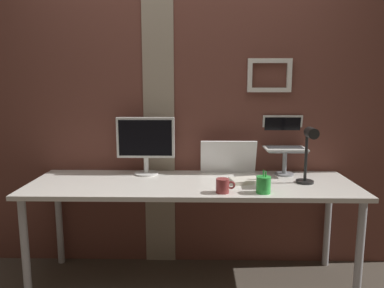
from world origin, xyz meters
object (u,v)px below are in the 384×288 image
at_px(laptop, 283,139).
at_px(coffee_mug, 223,186).
at_px(whiteboard_panel, 228,157).
at_px(desk_lamp, 309,149).
at_px(pen_cup, 263,185).
at_px(monitor, 146,141).

height_order(laptop, coffee_mug, laptop).
relative_size(laptop, whiteboard_panel, 0.72).
relative_size(desk_lamp, pen_cup, 2.69).
relative_size(monitor, whiteboard_panel, 1.03).
distance_m(whiteboard_panel, desk_lamp, 0.60).
bearing_deg(coffee_mug, desk_lamp, 18.08).
distance_m(laptop, coffee_mug, 0.75).
height_order(laptop, pen_cup, laptop).
bearing_deg(pen_cup, desk_lamp, 30.00).
xyz_separation_m(whiteboard_panel, desk_lamp, (0.50, -0.31, 0.12)).
bearing_deg(monitor, desk_lamp, -13.68).
xyz_separation_m(whiteboard_panel, pen_cup, (0.18, -0.50, -0.07)).
xyz_separation_m(laptop, pen_cup, (-0.24, -0.53, -0.21)).
bearing_deg(whiteboard_panel, laptop, 4.26).
height_order(whiteboard_panel, desk_lamp, desk_lamp).
height_order(monitor, pen_cup, monitor).
relative_size(pen_cup, coffee_mug, 1.21).
bearing_deg(whiteboard_panel, pen_cup, -70.27).
bearing_deg(laptop, coffee_mug, -132.56).
bearing_deg(laptop, pen_cup, -114.02).
bearing_deg(monitor, coffee_mug, -40.23).
bearing_deg(desk_lamp, pen_cup, -150.00).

